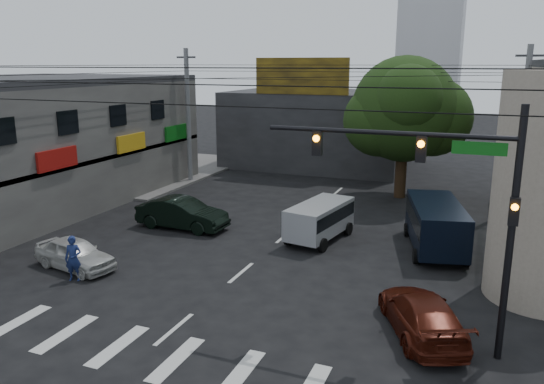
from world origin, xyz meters
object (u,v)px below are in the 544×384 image
Objects in this scene: silver_minivan at (320,222)px; dark_sedan at (182,214)px; traffic_gantry at (449,189)px; traffic_officer at (73,259)px; street_tree at (404,110)px; navy_van at (436,227)px; maroon_sedan at (422,314)px; utility_pole_far_right at (521,131)px; utility_pole_far_left at (188,117)px; white_compact at (75,254)px.

dark_sedan is at bearing 106.47° from silver_minivan.
traffic_officer is (-13.51, -0.05, -3.94)m from traffic_gantry.
street_tree is 1.52× the size of navy_van.
street_tree is 1.77× the size of maroon_sedan.
utility_pole_far_right is 1.93× the size of dark_sedan.
traffic_gantry is 9.52m from navy_van.
street_tree is 0.95× the size of utility_pole_far_left.
maroon_sedan is (17.79, -16.39, -3.94)m from utility_pole_far_left.
utility_pole_far_right is (6.50, -1.00, -0.87)m from street_tree.
traffic_gantry is at bearing -117.74° from dark_sedan.
maroon_sedan is 12.99m from traffic_officer.
street_tree is 10.70m from navy_van.
silver_minivan reaches higher than white_compact.
utility_pole_far_left is 2.31× the size of white_compact.
dark_sedan is (-9.29, -10.71, -4.70)m from street_tree.
silver_minivan reaches higher than maroon_sedan.
utility_pole_far_right is 9.68m from navy_van.
silver_minivan is at bearing 126.90° from traffic_gantry.
navy_van reaches higher than dark_sedan.
utility_pole_far_left is 18.10m from traffic_officer.
maroon_sedan is at bearing 168.63° from navy_van.
street_tree reaches higher than traffic_officer.
street_tree is at bearing -103.59° from maroon_sedan.
silver_minivan is at bearing -134.62° from utility_pole_far_right.
maroon_sedan is at bearing -80.20° from white_compact.
utility_pole_far_left is 2.10× the size of silver_minivan.
utility_pole_far_left is 1.61× the size of navy_van.
traffic_gantry reaches higher than silver_minivan.
maroon_sedan is 8.12m from navy_van.
white_compact is (-10.50, -17.08, -4.83)m from street_tree.
street_tree reaches higher than navy_van.
utility_pole_far_left is 17.04m from white_compact.
traffic_gantry is at bearing -133.29° from silver_minivan.
white_compact is at bearing -76.03° from utility_pole_far_left.
maroon_sedan is (12.58, -6.69, -0.12)m from dark_sedan.
traffic_gantry is 1.47× the size of maroon_sedan.
navy_van is at bearing -113.16° from utility_pole_far_right.
street_tree is 11.13m from silver_minivan.
white_compact is 13.79m from maroon_sedan.
navy_van is at bearing -82.06° from dark_sedan.
silver_minivan is (7.02, 0.82, 0.12)m from dark_sedan.
utility_pole_far_right reaches higher than maroon_sedan.
traffic_officer is at bearing -128.80° from white_compact.
utility_pole_far_left is at bearing 25.07° from white_compact.
navy_van is (-0.34, 8.10, 0.42)m from maroon_sedan.
utility_pole_far_left is at bearing 29.59° from dark_sedan.
maroon_sedan is (-0.54, 0.61, -4.17)m from traffic_gantry.
street_tree is 6.63m from utility_pole_far_right.
silver_minivan reaches higher than dark_sedan.
navy_van is (-3.55, -8.29, -3.52)m from utility_pole_far_right.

